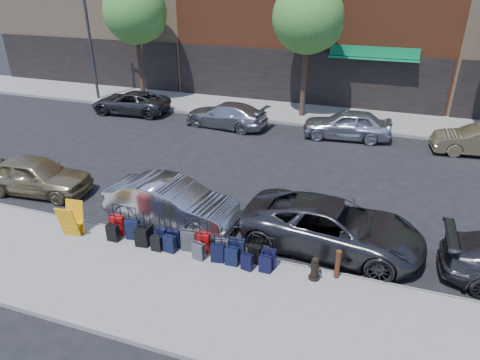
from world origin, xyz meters
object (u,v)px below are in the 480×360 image
at_px(streetlight, 91,26).
at_px(car_near_1, 172,202).
at_px(car_far_0, 130,102).
at_px(suitcase_front_5, 189,240).
at_px(display_rack, 71,220).
at_px(tree_left, 137,14).
at_px(tree_center, 310,20).
at_px(fire_hydrant, 315,269).
at_px(car_far_2, 347,124).
at_px(car_near_2, 332,226).
at_px(car_far_1, 226,115).
at_px(bollard, 338,264).
at_px(car_near_0, 35,175).

relative_size(streetlight, car_near_1, 1.74).
distance_m(car_near_1, car_far_0, 13.14).
bearing_deg(streetlight, car_near_1, -46.61).
relative_size(suitcase_front_5, display_rack, 0.99).
distance_m(tree_left, tree_center, 10.50).
distance_m(fire_hydrant, car_far_2, 11.82).
bearing_deg(car_near_1, suitcase_front_5, -134.81).
xyz_separation_m(tree_left, car_near_2, (13.86, -12.59, -4.65)).
distance_m(streetlight, car_far_0, 5.54).
distance_m(display_rack, car_far_2, 14.11).
bearing_deg(suitcase_front_5, car_far_1, 99.67).
distance_m(tree_left, car_far_1, 8.75).
bearing_deg(car_far_0, car_far_2, 85.08).
distance_m(tree_left, display_rack, 16.60).
bearing_deg(car_near_2, bollard, -162.61).
distance_m(suitcase_front_5, car_far_1, 11.80).
xyz_separation_m(suitcase_front_5, car_far_2, (3.35, 11.69, 0.26)).
distance_m(car_far_0, car_far_1, 6.31).
relative_size(car_near_2, car_far_2, 1.25).
xyz_separation_m(suitcase_front_5, fire_hydrant, (3.82, -0.11, -0.01)).
bearing_deg(car_far_2, suitcase_front_5, -21.55).
height_order(tree_center, fire_hydrant, tree_center).
xyz_separation_m(tree_left, bollard, (14.24, -14.19, -4.81)).
bearing_deg(tree_center, tree_left, 180.00).
relative_size(tree_left, car_far_2, 1.66).
bearing_deg(bollard, tree_left, 135.11).
xyz_separation_m(tree_left, tree_center, (10.50, 0.00, 0.00)).
relative_size(car_near_1, car_far_1, 1.00).
bearing_deg(car_near_0, display_rack, -128.15).
height_order(suitcase_front_5, car_far_0, car_far_0).
bearing_deg(car_near_1, bollard, -99.75).
height_order(fire_hydrant, car_near_0, car_near_0).
relative_size(suitcase_front_5, car_far_1, 0.23).
bearing_deg(car_far_1, tree_center, 133.88).
distance_m(car_near_2, car_far_1, 11.99).
height_order(tree_left, car_far_1, tree_left).
bearing_deg(car_near_0, suitcase_front_5, -108.95).
xyz_separation_m(display_rack, car_far_0, (-5.52, 12.29, -0.04)).
relative_size(tree_center, suitcase_front_5, 6.80).
bearing_deg(car_far_0, car_near_0, 7.69).
relative_size(car_near_2, car_far_0, 1.18).
bearing_deg(car_far_2, streetlight, -102.39).
bearing_deg(streetlight, tree_center, 2.98).
xyz_separation_m(streetlight, car_far_1, (9.69, -2.24, -3.99)).
distance_m(tree_left, fire_hydrant, 20.48).
bearing_deg(tree_left, car_near_1, -56.40).
xyz_separation_m(tree_left, car_far_0, (0.45, -2.46, -4.76)).
bearing_deg(tree_center, fire_hydrant, -77.61).
xyz_separation_m(car_near_0, car_near_2, (11.29, -0.03, 0.03)).
xyz_separation_m(car_far_0, car_far_2, (12.75, -0.17, 0.10)).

